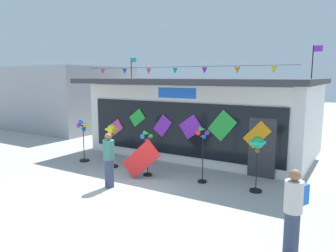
% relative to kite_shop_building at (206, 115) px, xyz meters
% --- Properties ---
extents(ground_plane, '(80.00, 80.00, 0.00)m').
position_rel_kite_shop_building_xyz_m(ground_plane, '(0.05, -6.36, -1.65)').
color(ground_plane, '#ADAAA5').
extents(kite_shop_building, '(9.42, 6.28, 4.49)m').
position_rel_kite_shop_building_xyz_m(kite_shop_building, '(0.00, 0.00, 0.00)').
color(kite_shop_building, silver).
rests_on(kite_shop_building, ground_plane).
extents(wind_spinner_far_left, '(0.45, 0.38, 1.67)m').
position_rel_kite_shop_building_xyz_m(wind_spinner_far_left, '(-3.34, -4.28, -0.55)').
color(wind_spinner_far_left, black).
rests_on(wind_spinner_far_left, ground_plane).
extents(wind_spinner_left, '(0.40, 0.40, 1.61)m').
position_rel_kite_shop_building_xyz_m(wind_spinner_left, '(-1.81, -4.30, -0.46)').
color(wind_spinner_left, black).
rests_on(wind_spinner_left, ground_plane).
extents(wind_spinner_center_left, '(0.39, 0.30, 1.56)m').
position_rel_kite_shop_building_xyz_m(wind_spinner_center_left, '(-0.10, -4.49, -0.61)').
color(wind_spinner_center_left, black).
rests_on(wind_spinner_center_left, ground_plane).
extents(wind_spinner_center_right, '(0.40, 0.29, 1.82)m').
position_rel_kite_shop_building_xyz_m(wind_spinner_center_right, '(1.80, -4.17, -0.38)').
color(wind_spinner_center_right, black).
rests_on(wind_spinner_center_right, ground_plane).
extents(wind_spinner_right, '(0.37, 0.37, 1.65)m').
position_rel_kite_shop_building_xyz_m(wind_spinner_right, '(3.50, -4.09, -0.36)').
color(wind_spinner_right, black).
rests_on(wind_spinner_right, ground_plane).
extents(person_near_camera, '(0.41, 0.48, 1.68)m').
position_rel_kite_shop_building_xyz_m(person_near_camera, '(5.05, -7.09, -0.77)').
color(person_near_camera, '#333D56').
rests_on(person_near_camera, ground_plane).
extents(person_mid_plaza, '(0.34, 0.34, 1.68)m').
position_rel_kite_shop_building_xyz_m(person_mid_plaza, '(-0.42, -6.02, -0.80)').
color(person_mid_plaza, '#333D56').
rests_on(person_mid_plaza, ground_plane).
extents(display_kite_on_ground, '(1.33, 0.34, 1.33)m').
position_rel_kite_shop_building_xyz_m(display_kite_on_ground, '(-0.07, -4.86, -0.99)').
color(display_kite_on_ground, red).
rests_on(display_kite_on_ground, ground_plane).
extents(neighbour_building, '(7.29, 6.22, 3.95)m').
position_rel_kite_shop_building_xyz_m(neighbour_building, '(-10.96, 1.60, 0.32)').
color(neighbour_building, '#99999E').
rests_on(neighbour_building, ground_plane).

